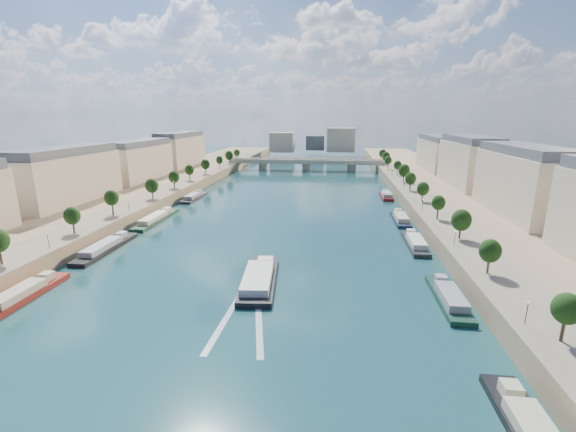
# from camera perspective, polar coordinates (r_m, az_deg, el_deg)

# --- Properties ---
(ground) EXTENTS (700.00, 700.00, 0.00)m
(ground) POSITION_cam_1_polar(r_m,az_deg,el_deg) (162.17, -0.49, 0.96)
(ground) COLOR #0C2B37
(ground) RESTS_ON ground
(quay_left) EXTENTS (44.00, 520.00, 5.00)m
(quay_left) POSITION_cam_1_polar(r_m,az_deg,el_deg) (185.14, -23.19, 2.28)
(quay_left) COLOR #9E8460
(quay_left) RESTS_ON ground
(quay_right) EXTENTS (44.00, 520.00, 5.00)m
(quay_right) POSITION_cam_1_polar(r_m,az_deg,el_deg) (168.27, 24.61, 0.98)
(quay_right) COLOR #9E8460
(quay_right) RESTS_ON ground
(pave_left) EXTENTS (14.00, 520.00, 0.10)m
(pave_left) POSITION_cam_1_polar(r_m,az_deg,el_deg) (177.60, -19.07, 3.02)
(pave_left) COLOR gray
(pave_left) RESTS_ON quay_left
(pave_right) EXTENTS (14.00, 520.00, 0.10)m
(pave_right) POSITION_cam_1_polar(r_m,az_deg,el_deg) (163.78, 19.71, 2.04)
(pave_right) COLOR gray
(pave_right) RESTS_ON quay_right
(trees_left) EXTENTS (4.80, 268.80, 8.26)m
(trees_left) POSITION_cam_1_polar(r_m,az_deg,el_deg) (177.57, -18.35, 4.86)
(trees_left) COLOR #382B1E
(trees_left) RESTS_ON ground
(trees_right) EXTENTS (4.80, 268.80, 8.26)m
(trees_right) POSITION_cam_1_polar(r_m,az_deg,el_deg) (171.97, 18.51, 4.55)
(trees_right) COLOR #382B1E
(trees_right) RESTS_ON ground
(lamps_left) EXTENTS (0.36, 200.36, 4.28)m
(lamps_left) POSITION_cam_1_polar(r_m,az_deg,el_deg) (166.33, -19.23, 3.22)
(lamps_left) COLOR black
(lamps_left) RESTS_ON ground
(lamps_right) EXTENTS (0.36, 200.36, 4.28)m
(lamps_right) POSITION_cam_1_polar(r_m,az_deg,el_deg) (167.12, 17.92, 3.38)
(lamps_right) COLOR black
(lamps_right) RESTS_ON ground
(buildings_left) EXTENTS (16.00, 226.00, 23.20)m
(buildings_left) POSITION_cam_1_polar(r_m,az_deg,el_deg) (199.85, -25.14, 6.98)
(buildings_left) COLOR beige
(buildings_left) RESTS_ON ground
(buildings_right) EXTENTS (16.00, 226.00, 23.20)m
(buildings_right) POSITION_cam_1_polar(r_m,az_deg,el_deg) (181.39, 27.91, 6.01)
(buildings_right) COLOR beige
(buildings_right) RESTS_ON ground
(skyline) EXTENTS (79.00, 42.00, 22.00)m
(skyline) POSITION_cam_1_polar(r_m,az_deg,el_deg) (376.86, 4.45, 11.01)
(skyline) COLOR beige
(skyline) RESTS_ON ground
(bridge) EXTENTS (112.00, 12.00, 8.15)m
(bridge) POSITION_cam_1_polar(r_m,az_deg,el_deg) (279.64, 2.78, 7.80)
(bridge) COLOR #C1B79E
(bridge) RESTS_ON ground
(tour_barge) EXTENTS (10.10, 27.24, 3.70)m
(tour_barge) POSITION_cam_1_polar(r_m,az_deg,el_deg) (92.47, -4.30, -9.27)
(tour_barge) COLOR black
(tour_barge) RESTS_ON ground
(wake) EXTENTS (10.74, 26.02, 0.04)m
(wake) POSITION_cam_1_polar(r_m,az_deg,el_deg) (78.40, -6.73, -14.78)
(wake) COLOR silver
(wake) RESTS_ON ground
(moored_barges_left) EXTENTS (5.00, 157.64, 3.60)m
(moored_barges_left) POSITION_cam_1_polar(r_m,az_deg,el_deg) (129.09, -24.25, -3.60)
(moored_barges_left) COLOR #1A213A
(moored_barges_left) RESTS_ON ground
(moored_barges_right) EXTENTS (5.00, 165.02, 3.60)m
(moored_barges_right) POSITION_cam_1_polar(r_m,az_deg,el_deg) (119.97, 18.65, -4.40)
(moored_barges_right) COLOR black
(moored_barges_right) RESTS_ON ground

